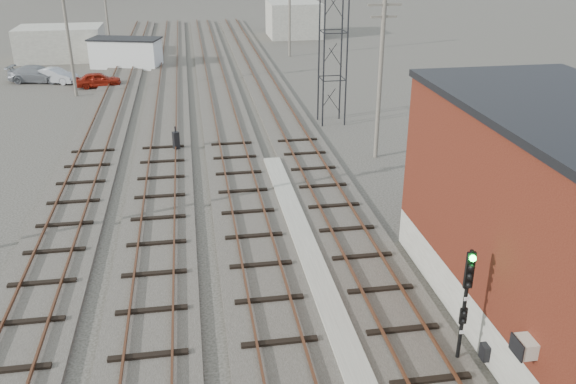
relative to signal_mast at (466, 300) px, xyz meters
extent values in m
plane|color=#282621|center=(-3.70, 49.75, -2.24)|extent=(320.00, 320.00, 0.00)
cube|color=#332D28|center=(-1.20, 28.75, -2.14)|extent=(3.20, 90.00, 0.20)
cube|color=#4C2816|center=(-1.92, 28.75, -1.91)|extent=(0.07, 90.00, 0.12)
cube|color=#4C2816|center=(-0.48, 28.75, -1.91)|extent=(0.07, 90.00, 0.12)
cube|color=#332D28|center=(-5.20, 28.75, -2.14)|extent=(3.20, 90.00, 0.20)
cube|color=#4C2816|center=(-5.92, 28.75, -1.91)|extent=(0.07, 90.00, 0.12)
cube|color=#4C2816|center=(-4.48, 28.75, -1.91)|extent=(0.07, 90.00, 0.12)
cube|color=#332D28|center=(-9.20, 28.75, -2.14)|extent=(3.20, 90.00, 0.20)
cube|color=#4C2816|center=(-9.92, 28.75, -1.91)|extent=(0.07, 90.00, 0.12)
cube|color=#4C2816|center=(-8.48, 28.75, -1.91)|extent=(0.07, 90.00, 0.12)
cube|color=#332D28|center=(-13.20, 28.75, -2.14)|extent=(3.20, 90.00, 0.20)
cube|color=#4C2816|center=(-13.92, 28.75, -1.91)|extent=(0.07, 90.00, 0.12)
cube|color=#4C2816|center=(-12.48, 28.75, -1.91)|extent=(0.07, 90.00, 0.12)
cube|color=gray|center=(-3.20, 3.75, -2.11)|extent=(0.90, 28.00, 0.26)
cube|color=gray|center=(3.80, 1.75, -1.49)|extent=(6.00, 12.00, 1.50)
cube|color=#5D2515|center=(3.80, 1.75, 2.01)|extent=(6.00, 12.00, 5.50)
cube|color=beige|center=(0.58, -2.25, 0.01)|extent=(0.45, 0.62, 0.45)
cube|color=black|center=(0.70, -0.25, -1.74)|extent=(0.20, 0.35, 0.50)
cylinder|color=black|center=(1.05, 24.00, 5.26)|extent=(0.10, 0.10, 15.00)
cylinder|color=black|center=(2.55, 24.00, 5.26)|extent=(0.10, 0.10, 15.00)
cylinder|color=black|center=(1.05, 25.50, 5.26)|extent=(0.10, 0.10, 15.00)
cylinder|color=black|center=(2.55, 25.50, 5.26)|extent=(0.10, 0.10, 15.00)
cylinder|color=#595147|center=(-16.20, 34.75, 2.26)|extent=(0.24, 0.24, 9.00)
cylinder|color=#595147|center=(-16.20, 59.75, 2.26)|extent=(0.24, 0.24, 9.00)
cylinder|color=#595147|center=(2.80, 17.75, 2.26)|extent=(0.24, 0.24, 9.00)
cube|color=#595147|center=(2.80, 17.75, 6.16)|extent=(1.80, 0.12, 0.12)
cube|color=#595147|center=(2.80, 17.75, 5.56)|extent=(1.40, 0.12, 0.12)
cylinder|color=#595147|center=(2.80, 47.75, 2.26)|extent=(0.24, 0.24, 9.00)
cube|color=gray|center=(-19.70, 49.75, -0.64)|extent=(8.00, 5.00, 3.20)
cube|color=gray|center=(5.30, 59.75, -0.24)|extent=(6.00, 6.00, 4.00)
cube|color=gray|center=(0.00, 0.03, -2.19)|extent=(0.40, 0.40, 0.10)
cylinder|color=black|center=(0.00, 0.03, -0.31)|extent=(0.12, 0.12, 3.85)
cube|color=black|center=(0.00, 0.01, 0.99)|extent=(0.25, 0.10, 1.16)
sphere|color=#0CE533|center=(0.00, -0.08, 1.42)|extent=(0.19, 0.19, 0.19)
sphere|color=black|center=(0.00, -0.08, 1.13)|extent=(0.19, 0.19, 0.19)
sphere|color=black|center=(0.00, -0.08, 0.85)|extent=(0.19, 0.19, 0.19)
sphere|color=black|center=(0.00, -0.08, 0.56)|extent=(0.19, 0.19, 0.19)
cube|color=black|center=(0.00, 0.01, -0.55)|extent=(0.21, 0.09, 0.53)
cube|color=white|center=(0.00, -0.05, 0.07)|extent=(0.15, 0.02, 0.12)
cube|color=white|center=(0.00, -0.05, -1.08)|extent=(0.15, 0.02, 0.12)
cube|color=black|center=(-8.43, 20.48, -1.58)|extent=(0.43, 0.43, 1.10)
cylinder|color=black|center=(-8.43, 20.48, -0.86)|extent=(0.09, 0.09, 0.33)
cube|color=silver|center=(-13.10, 44.97, -0.95)|extent=(6.68, 4.19, 2.59)
cube|color=black|center=(-13.10, 44.97, 0.40)|extent=(6.94, 4.45, 0.12)
imported|color=maroon|center=(-14.82, 37.49, -1.63)|extent=(3.75, 1.91, 1.22)
imported|color=#A4A6AC|center=(-18.58, 39.50, -1.61)|extent=(4.03, 2.70, 1.26)
imported|color=gray|center=(-20.09, 40.08, -1.54)|extent=(5.08, 2.85, 1.39)
camera|label=1|loc=(-7.45, -13.79, 9.85)|focal=38.00mm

